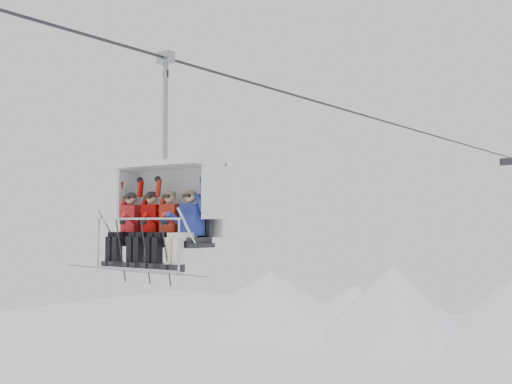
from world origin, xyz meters
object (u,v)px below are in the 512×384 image
Objects in this scene: skier_far_left at (127,227)px; skier_center_right at (166,227)px; chairlift_carrier at (169,202)px; skier_center_left at (148,227)px; skier_far_right at (187,227)px.

skier_center_right is at bearing 0.00° from skier_far_left.
chairlift_carrier is 2.36× the size of skier_center_right.
skier_far_left is at bearing -159.19° from chairlift_carrier.
chairlift_carrier reaches higher than skier_center_right.
chairlift_carrier is 0.60m from skier_center_right.
skier_center_left is at bearing -127.91° from chairlift_carrier.
skier_center_left is at bearing 0.00° from skier_far_left.
skier_far_left is 0.56m from skier_center_left.
skier_far_right is at bearing 0.00° from skier_center_left.
chairlift_carrier is 0.91m from skier_far_right.
skier_center_left is 1.00× the size of skier_far_right.
skier_center_left and skier_center_right have the same top height.
skier_center_right is (0.47, 0.00, 0.00)m from skier_center_left.
skier_far_left is 1.03m from skier_center_right.
chairlift_carrier is at bearing 127.19° from skier_center_right.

